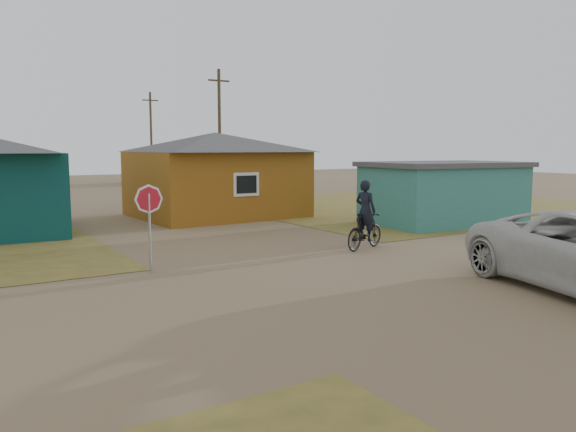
# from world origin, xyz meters

# --- Properties ---
(ground) EXTENTS (120.00, 120.00, 0.00)m
(ground) POSITION_xyz_m (0.00, 0.00, 0.00)
(ground) COLOR brown
(grass_ne) EXTENTS (20.00, 18.00, 0.00)m
(grass_ne) POSITION_xyz_m (14.00, 13.00, 0.01)
(grass_ne) COLOR olive
(grass_ne) RESTS_ON ground
(house_yellow) EXTENTS (7.72, 6.76, 3.90)m
(house_yellow) POSITION_xyz_m (2.50, 14.00, 2.00)
(house_yellow) COLOR #8E5615
(house_yellow) RESTS_ON ground
(shed_turquoise) EXTENTS (6.71, 4.93, 2.60)m
(shed_turquoise) POSITION_xyz_m (9.50, 6.50, 1.31)
(shed_turquoise) COLOR #387B70
(shed_turquoise) RESTS_ON ground
(house_beige_east) EXTENTS (6.95, 6.05, 3.60)m
(house_beige_east) POSITION_xyz_m (10.00, 40.00, 1.86)
(house_beige_east) COLOR tan
(house_beige_east) RESTS_ON ground
(utility_pole_near) EXTENTS (1.40, 0.20, 8.00)m
(utility_pole_near) POSITION_xyz_m (6.50, 22.00, 4.14)
(utility_pole_near) COLOR #473B2B
(utility_pole_near) RESTS_ON ground
(utility_pole_far) EXTENTS (1.40, 0.20, 8.00)m
(utility_pole_far) POSITION_xyz_m (7.50, 38.00, 4.14)
(utility_pole_far) COLOR #473B2B
(utility_pole_far) RESTS_ON ground
(stop_sign) EXTENTS (0.71, 0.28, 2.26)m
(stop_sign) POSITION_xyz_m (-4.11, 3.69, 1.68)
(stop_sign) COLOR gray
(stop_sign) RESTS_ON ground
(cyclist) EXTENTS (2.01, 1.11, 2.19)m
(cyclist) POSITION_xyz_m (2.73, 3.45, 0.80)
(cyclist) COLOR black
(cyclist) RESTS_ON ground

